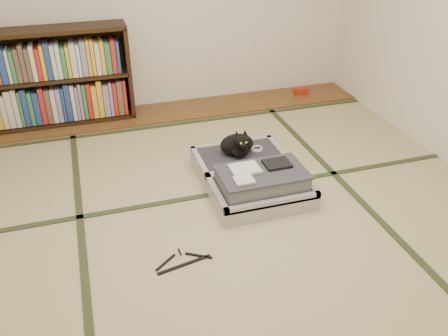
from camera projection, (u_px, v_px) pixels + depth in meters
name	position (u px, v px, depth m)	size (l,w,h in m)	color
floor	(232.00, 225.00, 3.27)	(4.50, 4.50, 0.00)	tan
wood_strip	(172.00, 111.00, 4.91)	(4.00, 0.50, 0.02)	brown
red_item	(301.00, 91.00, 5.29)	(0.15, 0.09, 0.07)	#B6220E
room_shell	(235.00, 6.00, 2.52)	(4.50, 4.50, 4.50)	white
tatami_borders	(212.00, 187.00, 3.67)	(4.00, 4.50, 0.01)	#2D381E
bookcase	(59.00, 79.00, 4.47)	(1.34, 0.31, 0.92)	black
suitcase	(252.00, 177.00, 3.62)	(0.72, 0.95, 0.28)	#A7A8AC
cat	(238.00, 145.00, 3.79)	(0.32, 0.32, 0.26)	black
cable_coil	(257.00, 149.00, 3.91)	(0.10, 0.10, 0.02)	white
hanger	(183.00, 262.00, 2.93)	(0.36, 0.20, 0.01)	black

